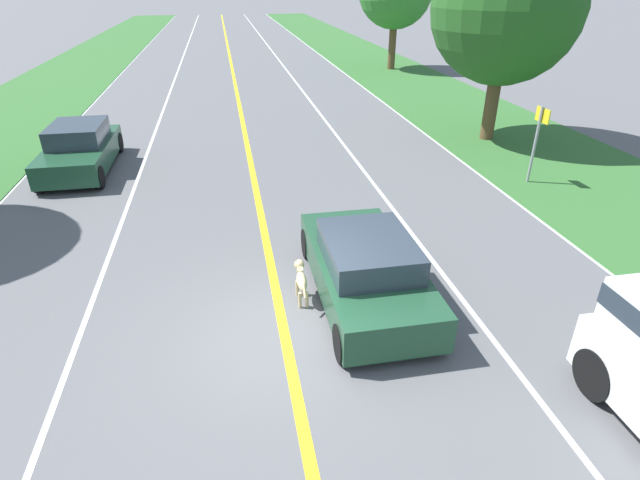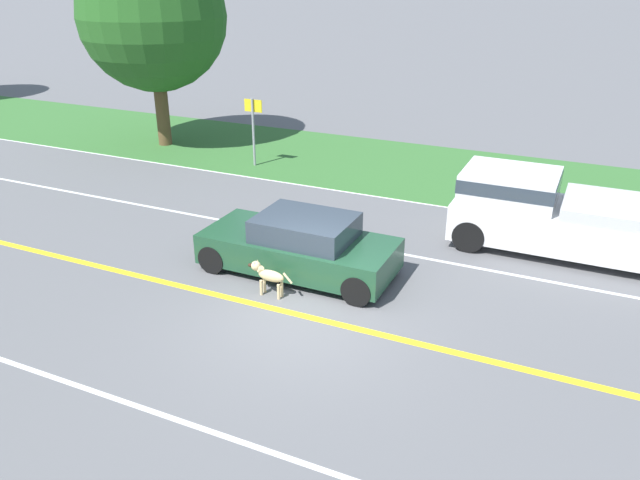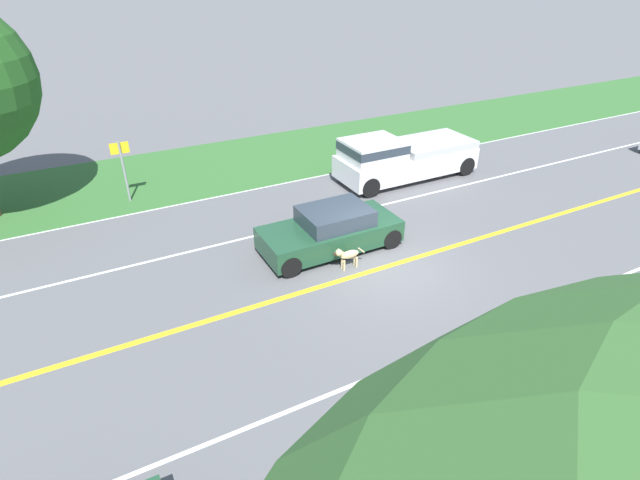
{
  "view_description": "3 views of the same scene",
  "coord_description": "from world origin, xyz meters",
  "px_view_note": "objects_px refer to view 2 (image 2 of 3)",
  "views": [
    {
      "loc": [
        -0.67,
        -6.81,
        5.53
      ],
      "look_at": [
        0.84,
        1.17,
        1.21
      ],
      "focal_mm": 28.0,
      "sensor_mm": 36.0,
      "label": 1
    },
    {
      "loc": [
        -9.34,
        -4.62,
        6.26
      ],
      "look_at": [
        1.45,
        0.38,
        0.97
      ],
      "focal_mm": 35.0,
      "sensor_mm": 36.0,
      "label": 2
    },
    {
      "loc": [
        -9.91,
        7.41,
        7.88
      ],
      "look_at": [
        1.0,
        1.68,
        0.83
      ],
      "focal_mm": 28.0,
      "sensor_mm": 36.0,
      "label": 3
    }
  ],
  "objects_px": {
    "pickup_truck": "(568,215)",
    "street_sign": "(253,124)",
    "ego_car": "(300,246)",
    "roadside_tree_right_near": "(153,17)",
    "dog": "(268,275)"
  },
  "relations": [
    {
      "from": "pickup_truck",
      "to": "street_sign",
      "type": "xyz_separation_m",
      "value": [
        2.83,
        10.07,
        0.53
      ]
    },
    {
      "from": "pickup_truck",
      "to": "street_sign",
      "type": "relative_size",
      "value": 2.51
    },
    {
      "from": "ego_car",
      "to": "street_sign",
      "type": "xyz_separation_m",
      "value": [
        6.42,
        4.91,
        0.82
      ]
    },
    {
      "from": "pickup_truck",
      "to": "roadside_tree_right_near",
      "type": "distance_m",
      "value": 15.38
    },
    {
      "from": "dog",
      "to": "street_sign",
      "type": "distance_m",
      "value": 9.06
    },
    {
      "from": "ego_car",
      "to": "pickup_truck",
      "type": "relative_size",
      "value": 0.74
    },
    {
      "from": "pickup_truck",
      "to": "street_sign",
      "type": "distance_m",
      "value": 10.48
    },
    {
      "from": "pickup_truck",
      "to": "street_sign",
      "type": "bearing_deg",
      "value": 74.31
    },
    {
      "from": "ego_car",
      "to": "pickup_truck",
      "type": "bearing_deg",
      "value": -55.16
    },
    {
      "from": "dog",
      "to": "street_sign",
      "type": "xyz_separation_m",
      "value": [
        7.64,
        4.77,
        0.99
      ]
    },
    {
      "from": "pickup_truck",
      "to": "street_sign",
      "type": "height_order",
      "value": "street_sign"
    },
    {
      "from": "ego_car",
      "to": "street_sign",
      "type": "bearing_deg",
      "value": 37.38
    },
    {
      "from": "ego_car",
      "to": "street_sign",
      "type": "height_order",
      "value": "street_sign"
    },
    {
      "from": "ego_car",
      "to": "street_sign",
      "type": "relative_size",
      "value": 1.86
    },
    {
      "from": "dog",
      "to": "roadside_tree_right_near",
      "type": "xyz_separation_m",
      "value": [
        8.53,
        9.17,
        4.1
      ]
    }
  ]
}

